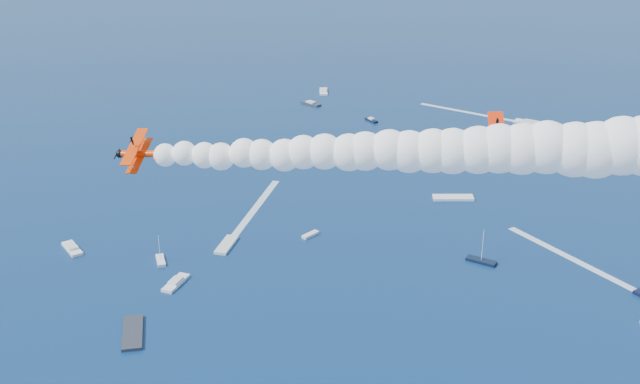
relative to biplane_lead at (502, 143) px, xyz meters
The scene contains 5 objects.
biplane_lead is the anchor object (origin of this frame).
biplane_trail 45.69m from the biplane_lead, 150.24° to the right, with size 6.43×7.21×4.34m, color #FF3905, non-canonical shape.
smoke_trail_trail 12.24m from the biplane_lead, 121.17° to the right, with size 68.47×29.85×12.95m, color white, non-canonical shape.
spectator_boats 109.78m from the biplane_lead, 101.04° to the left, with size 230.50×186.78×0.70m.
boat_wakes 133.78m from the biplane_lead, 116.03° to the left, with size 105.26×131.11×0.04m.
Camera 1 is at (44.95, -67.28, 89.21)m, focal length 43.90 mm.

